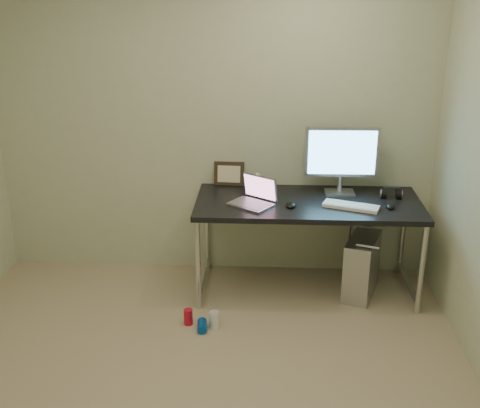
% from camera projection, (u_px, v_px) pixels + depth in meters
% --- Properties ---
extents(floor, '(3.50, 3.50, 0.00)m').
position_uv_depth(floor, '(191.00, 399.00, 3.55)').
color(floor, tan).
rests_on(floor, ground).
extents(wall_back, '(3.50, 0.02, 2.50)m').
position_uv_depth(wall_back, '(214.00, 124.00, 4.74)').
color(wall_back, beige).
rests_on(wall_back, ground).
extents(desk, '(1.70, 0.74, 0.75)m').
position_uv_depth(desk, '(308.00, 210.00, 4.56)').
color(desk, black).
rests_on(desk, ground).
extents(tower_computer, '(0.34, 0.50, 0.50)m').
position_uv_depth(tower_computer, '(362.00, 266.00, 4.65)').
color(tower_computer, '#B2B3B8').
rests_on(tower_computer, ground).
extents(cable_a, '(0.01, 0.16, 0.69)m').
position_uv_depth(cable_a, '(351.00, 228.00, 4.94)').
color(cable_a, black).
rests_on(cable_a, ground).
extents(cable_b, '(0.02, 0.11, 0.71)m').
position_uv_depth(cable_b, '(362.00, 231.00, 4.93)').
color(cable_b, black).
rests_on(cable_b, ground).
extents(can_red, '(0.08, 0.08, 0.12)m').
position_uv_depth(can_red, '(188.00, 317.00, 4.30)').
color(can_red, red).
rests_on(can_red, ground).
extents(can_white, '(0.10, 0.10, 0.13)m').
position_uv_depth(can_white, '(214.00, 320.00, 4.25)').
color(can_white, white).
rests_on(can_white, ground).
extents(can_blue, '(0.08, 0.13, 0.07)m').
position_uv_depth(can_blue, '(202.00, 326.00, 4.23)').
color(can_blue, '#0B4DB3').
rests_on(can_blue, ground).
extents(laptop, '(0.39, 0.37, 0.21)m').
position_uv_depth(laptop, '(254.00, 198.00, 4.46)').
color(laptop, '#B1B1B8').
rests_on(laptop, desk).
extents(monitor, '(0.56, 0.17, 0.53)m').
position_uv_depth(monitor, '(342.00, 155.00, 4.59)').
color(monitor, '#B1B1B8').
rests_on(monitor, desk).
extents(keyboard, '(0.42, 0.26, 0.02)m').
position_uv_depth(keyboard, '(351.00, 206.00, 4.40)').
color(keyboard, white).
rests_on(keyboard, desk).
extents(mouse_right, '(0.09, 0.12, 0.04)m').
position_uv_depth(mouse_right, '(391.00, 205.00, 4.40)').
color(mouse_right, black).
rests_on(mouse_right, desk).
extents(mouse_left, '(0.10, 0.13, 0.04)m').
position_uv_depth(mouse_left, '(291.00, 204.00, 4.42)').
color(mouse_left, black).
rests_on(mouse_left, desk).
extents(headphones, '(0.16, 0.10, 0.10)m').
position_uv_depth(headphones, '(391.00, 194.00, 4.60)').
color(headphones, black).
rests_on(headphones, desk).
extents(picture_frame, '(0.24, 0.08, 0.19)m').
position_uv_depth(picture_frame, '(229.00, 174.00, 4.85)').
color(picture_frame, black).
rests_on(picture_frame, desk).
extents(webcam, '(0.05, 0.04, 0.13)m').
position_uv_depth(webcam, '(257.00, 178.00, 4.74)').
color(webcam, silver).
rests_on(webcam, desk).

